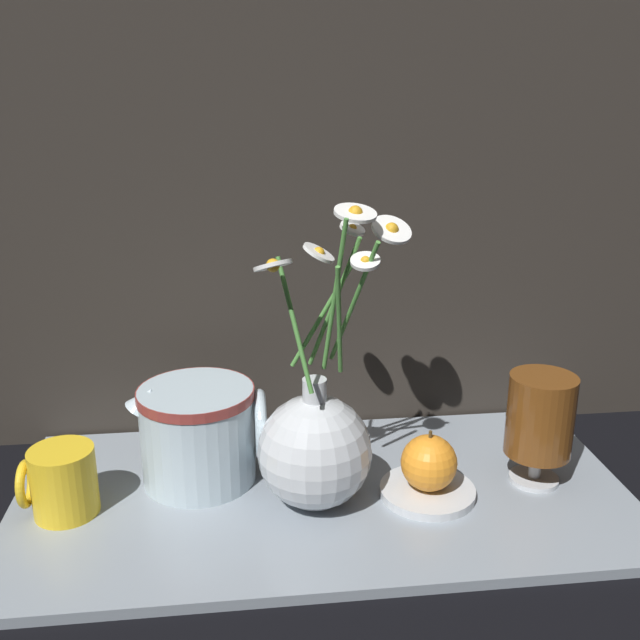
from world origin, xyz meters
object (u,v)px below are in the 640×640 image
(yellow_mug, at_px, (61,482))
(ceramic_pitcher, at_px, (199,430))
(tea_glass, at_px, (540,418))
(vase_with_flowers, at_px, (315,445))
(orange_fruit, at_px, (429,463))

(yellow_mug, relative_size, ceramic_pitcher, 0.50)
(tea_glass, bearing_deg, ceramic_pitcher, 172.35)
(vase_with_flowers, xyz_separation_m, yellow_mug, (-0.28, 0.01, -0.03))
(vase_with_flowers, bearing_deg, ceramic_pitcher, 152.82)
(vase_with_flowers, relative_size, yellow_mug, 4.14)
(yellow_mug, bearing_deg, tea_glass, 0.29)
(ceramic_pitcher, bearing_deg, yellow_mug, -159.37)
(orange_fruit, bearing_deg, vase_with_flowers, 179.03)
(yellow_mug, xyz_separation_m, tea_glass, (0.55, 0.00, 0.05))
(vase_with_flowers, height_order, tea_glass, vase_with_flowers)
(ceramic_pitcher, distance_m, tea_glass, 0.40)
(ceramic_pitcher, relative_size, orange_fruit, 2.23)
(ceramic_pitcher, bearing_deg, orange_fruit, -14.88)
(ceramic_pitcher, height_order, orange_fruit, ceramic_pitcher)
(vase_with_flowers, height_order, orange_fruit, vase_with_flowers)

